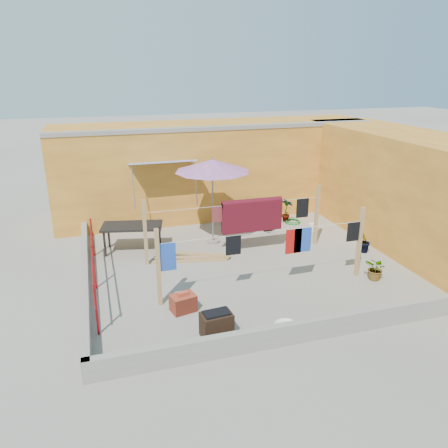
% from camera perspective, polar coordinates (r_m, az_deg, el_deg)
% --- Properties ---
extents(ground, '(80.00, 80.00, 0.00)m').
position_cam_1_polar(ground, '(11.75, 2.75, -5.34)').
color(ground, '#9E998E').
rests_on(ground, ground).
extents(wall_back, '(11.00, 3.27, 3.21)m').
position_cam_1_polar(wall_back, '(15.63, -1.23, 7.31)').
color(wall_back, orange).
rests_on(wall_back, ground).
extents(wall_right, '(2.40, 9.00, 3.20)m').
position_cam_1_polar(wall_right, '(13.77, 23.76, 3.86)').
color(wall_right, orange).
rests_on(wall_right, ground).
extents(parapet_front, '(8.30, 0.16, 0.44)m').
position_cam_1_polar(parapet_front, '(8.78, 10.84, -13.46)').
color(parapet_front, gray).
rests_on(parapet_front, ground).
extents(parapet_left, '(0.16, 7.30, 0.44)m').
position_cam_1_polar(parapet_left, '(11.08, -17.67, -6.68)').
color(parapet_left, gray).
rests_on(parapet_left, ground).
extents(red_railing, '(0.05, 4.20, 1.10)m').
position_cam_1_polar(red_railing, '(10.69, -16.71, -4.62)').
color(red_railing, '#A41015').
rests_on(red_railing, ground).
extents(clothesline_rig, '(5.09, 2.35, 1.80)m').
position_cam_1_polar(clothesline_rig, '(11.93, 3.75, 0.52)').
color(clothesline_rig, tan).
rests_on(clothesline_rig, ground).
extents(patio_umbrella, '(2.69, 2.69, 2.60)m').
position_cam_1_polar(patio_umbrella, '(12.52, -1.53, 7.57)').
color(patio_umbrella, gray).
rests_on(patio_umbrella, ground).
extents(outdoor_table, '(1.82, 1.18, 0.79)m').
position_cam_1_polar(outdoor_table, '(12.62, -11.92, -0.45)').
color(outdoor_table, black).
rests_on(outdoor_table, ground).
extents(brick_stack, '(0.59, 0.48, 0.45)m').
position_cam_1_polar(brick_stack, '(9.60, -5.35, -10.21)').
color(brick_stack, '#A73A26').
rests_on(brick_stack, ground).
extents(lumber_pile, '(2.13, 0.99, 0.13)m').
position_cam_1_polar(lumber_pile, '(12.05, -4.23, -4.36)').
color(lumber_pile, tan).
rests_on(lumber_pile, ground).
extents(brazier, '(0.63, 0.45, 0.54)m').
position_cam_1_polar(brazier, '(8.72, -0.98, -12.98)').
color(brazier, black).
rests_on(brazier, ground).
extents(white_basin, '(0.49, 0.49, 0.09)m').
position_cam_1_polar(white_basin, '(9.16, 8.12, -13.04)').
color(white_basin, white).
rests_on(white_basin, ground).
extents(water_jug_a, '(0.20, 0.20, 0.31)m').
position_cam_1_polar(water_jug_a, '(13.89, 16.21, -1.45)').
color(water_jug_a, white).
rests_on(water_jug_a, ground).
extents(water_jug_b, '(0.20, 0.20, 0.32)m').
position_cam_1_polar(water_jug_b, '(14.30, 11.39, -0.43)').
color(water_jug_b, white).
rests_on(water_jug_b, ground).
extents(green_hose, '(0.56, 0.56, 0.08)m').
position_cam_1_polar(green_hose, '(15.04, 8.93, 0.33)').
color(green_hose, '#1A7926').
rests_on(green_hose, ground).
extents(plant_back_a, '(0.97, 0.94, 0.83)m').
position_cam_1_polar(plant_back_a, '(14.86, 3.86, 1.83)').
color(plant_back_a, '#205B1A').
rests_on(plant_back_a, ground).
extents(plant_back_b, '(0.42, 0.42, 0.73)m').
position_cam_1_polar(plant_back_b, '(14.04, 5.77, 0.48)').
color(plant_back_b, '#205B1A').
rests_on(plant_back_b, ground).
extents(plant_right_a, '(0.51, 0.54, 0.85)m').
position_cam_1_polar(plant_right_a, '(14.97, 8.14, 1.84)').
color(plant_right_a, '#205B1A').
rests_on(plant_right_a, ground).
extents(plant_right_b, '(0.49, 0.48, 0.69)m').
position_cam_1_polar(plant_right_b, '(12.98, 17.86, -2.17)').
color(plant_right_b, '#205B1A').
rests_on(plant_right_b, ground).
extents(plant_right_c, '(0.62, 0.66, 0.59)m').
position_cam_1_polar(plant_right_c, '(11.46, 19.28, -5.56)').
color(plant_right_c, '#205B1A').
rests_on(plant_right_c, ground).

